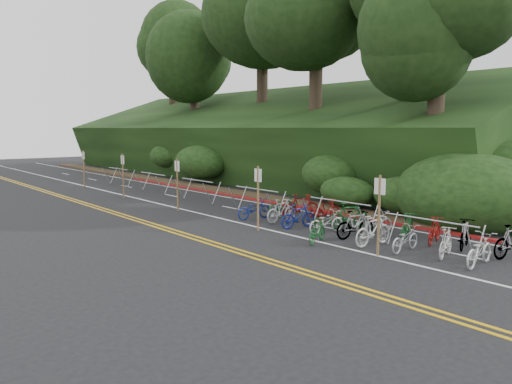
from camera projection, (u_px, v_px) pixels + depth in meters
ground at (348, 259)px, 15.09m from camera, size 120.00×120.00×0.00m
road_markings at (189, 213)px, 23.21m from camera, size 7.47×80.00×0.01m
red_curb at (248, 198)px, 27.86m from camera, size 0.25×28.00×0.10m
embankment at (265, 146)px, 37.51m from camera, size 14.30×48.14×9.11m
tree_cluster at (206, 36)px, 36.75m from camera, size 31.68×53.40×17.00m
bike_rack_front at (429, 228)px, 15.68m from camera, size 1.11×3.25×1.10m
bike_racks_rest at (197, 186)px, 26.82m from camera, size 1.14×23.00×1.17m
signpost_near at (379, 210)px, 15.29m from camera, size 0.08×0.40×2.52m
signposts_rest at (148, 176)px, 25.99m from camera, size 0.08×18.40×2.50m
bike_front at (317, 231)px, 17.15m from camera, size 0.92×1.49×0.87m
bike_valet at (359, 222)px, 18.47m from camera, size 2.76×11.88×1.09m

